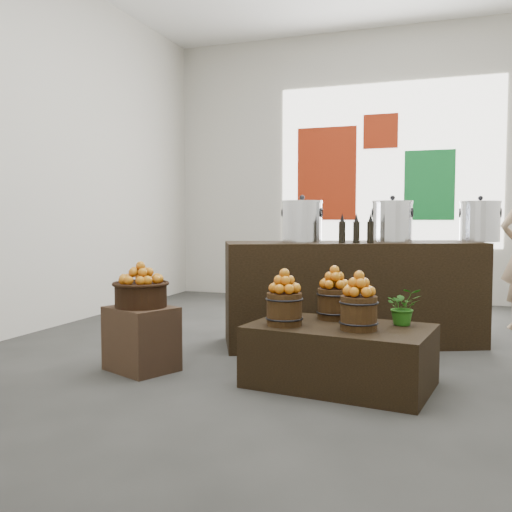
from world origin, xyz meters
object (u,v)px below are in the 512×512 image
(display_table, at_px, (340,355))
(crate, at_px, (141,339))
(stock_pot_left, at_px, (302,223))
(counter, at_px, (352,293))
(stock_pot_right, at_px, (480,222))
(wicker_basket, at_px, (141,295))
(stock_pot_center, at_px, (392,222))

(display_table, bearing_deg, crate, -168.35)
(crate, distance_m, stock_pot_left, 1.89)
(counter, bearing_deg, crate, -157.94)
(stock_pot_right, bearing_deg, stock_pot_left, -155.39)
(display_table, bearing_deg, stock_pot_left, 124.44)
(counter, relative_size, stock_pot_left, 6.47)
(crate, relative_size, wicker_basket, 1.25)
(counter, bearing_deg, stock_pot_left, 180.00)
(stock_pot_right, bearing_deg, stock_pot_center, -155.39)
(stock_pot_center, bearing_deg, display_table, -97.16)
(stock_pot_left, distance_m, stock_pot_right, 1.77)
(stock_pot_left, distance_m, stock_pot_center, 0.89)
(display_table, distance_m, counter, 1.45)
(counter, relative_size, stock_pot_center, 6.47)
(stock_pot_left, bearing_deg, stock_pot_center, 24.61)
(wicker_basket, distance_m, stock_pot_center, 2.53)
(display_table, height_order, stock_pot_right, stock_pot_right)
(stock_pot_left, bearing_deg, counter, 24.61)
(wicker_basket, bearing_deg, counter, 46.67)
(stock_pot_center, bearing_deg, counter, -155.39)
(counter, distance_m, stock_pot_center, 0.79)
(display_table, bearing_deg, stock_pot_right, 70.28)
(wicker_basket, xyz_separation_m, display_table, (1.59, 0.11, -0.39))
(counter, bearing_deg, stock_pot_right, 0.00)
(crate, height_order, stock_pot_center, stock_pot_center)
(wicker_basket, distance_m, stock_pot_left, 1.74)
(display_table, relative_size, stock_pot_center, 3.42)
(wicker_basket, height_order, display_table, wicker_basket)
(stock_pot_left, relative_size, stock_pot_center, 1.00)
(crate, xyz_separation_m, stock_pot_center, (1.79, 1.69, 0.93))
(crate, bearing_deg, stock_pot_left, 53.22)
(crate, xyz_separation_m, counter, (1.44, 1.52, 0.24))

